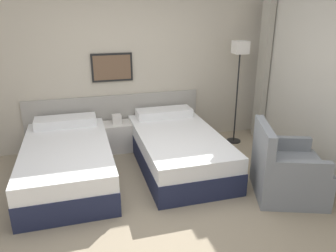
{
  "coord_description": "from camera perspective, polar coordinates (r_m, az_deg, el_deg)",
  "views": [
    {
      "loc": [
        -0.81,
        -3.09,
        2.21
      ],
      "look_at": [
        0.35,
        0.98,
        0.66
      ],
      "focal_mm": 35.0,
      "sensor_mm": 36.0,
      "label": 1
    }
  ],
  "objects": [
    {
      "name": "ground_plane",
      "position": [
        3.89,
        -1.03,
        -14.53
      ],
      "size": [
        16.0,
        16.0,
        0.0
      ],
      "primitive_type": "plane",
      "color": "gray"
    },
    {
      "name": "wall_headboard",
      "position": [
        5.36,
        -7.22,
        10.18
      ],
      "size": [
        10.0,
        0.1,
        2.7
      ],
      "color": "#B7AD99",
      "rests_on": "ground_plane"
    },
    {
      "name": "bed_near_door",
      "position": [
        4.59,
        -17.09,
        -5.92
      ],
      "size": [
        1.12,
        2.04,
        0.64
      ],
      "color": "#1E233D",
      "rests_on": "ground_plane"
    },
    {
      "name": "bed_near_window",
      "position": [
        4.77,
        1.74,
        -3.95
      ],
      "size": [
        1.12,
        2.04,
        0.64
      ],
      "color": "#1E233D",
      "rests_on": "ground_plane"
    },
    {
      "name": "nightstand",
      "position": [
        5.34,
        -8.75,
        -1.75
      ],
      "size": [
        0.44,
        0.37,
        0.6
      ],
      "color": "beige",
      "rests_on": "ground_plane"
    },
    {
      "name": "floor_lamp",
      "position": [
        5.44,
        12.34,
        11.01
      ],
      "size": [
        0.24,
        0.24,
        1.7
      ],
      "color": "black",
      "rests_on": "ground_plane"
    },
    {
      "name": "armchair",
      "position": [
        4.3,
        19.88,
        -7.7
      ],
      "size": [
        1.01,
        1.02,
        0.9
      ],
      "rotation": [
        0.0,
        0.0,
        1.22
      ],
      "color": "gray",
      "rests_on": "ground_plane"
    }
  ]
}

